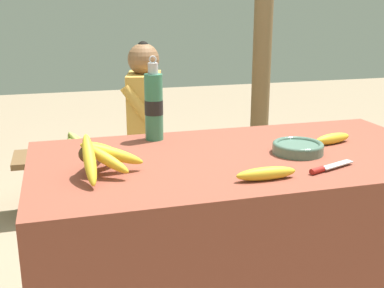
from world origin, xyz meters
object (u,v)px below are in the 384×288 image
at_px(serving_bowl, 298,147).
at_px(banana_bunch_green, 76,142).
at_px(water_bottle, 154,106).
at_px(knife, 326,168).
at_px(loose_banana_side, 332,139).
at_px(seated_vendor, 138,115).
at_px(loose_banana_front, 266,174).
at_px(wooden_bench, 138,157).
at_px(banana_bunch_ripe, 100,154).
at_px(support_post_far, 263,25).

xyz_separation_m(serving_bowl, banana_bunch_green, (-0.74, 1.45, -0.32)).
relative_size(water_bottle, knife, 1.73).
bearing_deg(banana_bunch_green, serving_bowl, -62.94).
bearing_deg(loose_banana_side, seated_vendor, 111.50).
relative_size(loose_banana_front, wooden_bench, 0.13).
bearing_deg(wooden_bench, banana_bunch_ripe, -103.39).
bearing_deg(wooden_bench, loose_banana_front, -85.61).
bearing_deg(banana_bunch_ripe, wooden_bench, 76.61).
xyz_separation_m(knife, wooden_bench, (-0.35, 1.66, -0.44)).
xyz_separation_m(loose_banana_side, knife, (-0.19, -0.28, -0.01)).
bearing_deg(loose_banana_front, serving_bowl, 45.00).
relative_size(seated_vendor, banana_bunch_green, 3.39).
relative_size(banana_bunch_green, support_post_far, 0.14).
bearing_deg(water_bottle, knife, -49.15).
bearing_deg(knife, wooden_bench, 81.53).
xyz_separation_m(wooden_bench, seated_vendor, (0.01, -0.02, 0.28)).
height_order(banana_bunch_green, support_post_far, support_post_far).
relative_size(banana_bunch_ripe, loose_banana_side, 1.81).
xyz_separation_m(banana_bunch_ripe, serving_bowl, (0.71, 0.03, -0.04)).
height_order(banana_bunch_ripe, knife, banana_bunch_ripe).
bearing_deg(banana_bunch_ripe, loose_banana_front, -22.12).
height_order(loose_banana_side, seated_vendor, seated_vendor).
height_order(serving_bowl, seated_vendor, seated_vendor).
bearing_deg(loose_banana_front, knife, 6.30).
xyz_separation_m(seated_vendor, support_post_far, (0.99, 0.37, 0.53)).
distance_m(banana_bunch_ripe, loose_banana_front, 0.52).
bearing_deg(water_bottle, support_post_far, 53.12).
relative_size(loose_banana_side, support_post_far, 0.08).
bearing_deg(banana_bunch_green, support_post_far, 14.44).
xyz_separation_m(banana_bunch_ripe, wooden_bench, (0.35, 1.49, -0.49)).
bearing_deg(seated_vendor, support_post_far, -145.88).
height_order(water_bottle, loose_banana_front, water_bottle).
bearing_deg(water_bottle, loose_banana_front, -66.81).
bearing_deg(banana_bunch_ripe, support_post_far, 53.54).
bearing_deg(serving_bowl, seated_vendor, 103.60).
bearing_deg(support_post_far, loose_banana_side, -104.86).
height_order(serving_bowl, knife, serving_bowl).
height_order(water_bottle, knife, water_bottle).
bearing_deg(serving_bowl, knife, -91.80).
bearing_deg(seated_vendor, banana_bunch_green, 11.67).
bearing_deg(knife, water_bottle, 110.50).
bearing_deg(banana_bunch_ripe, loose_banana_side, 6.75).
relative_size(water_bottle, loose_banana_front, 1.70).
bearing_deg(loose_banana_front, banana_bunch_green, 107.05).
relative_size(serving_bowl, seated_vendor, 0.17).
relative_size(loose_banana_side, banana_bunch_green, 0.57).
relative_size(serving_bowl, banana_bunch_green, 0.58).
bearing_deg(knife, seated_vendor, 81.41).
xyz_separation_m(knife, banana_bunch_green, (-0.73, 1.65, -0.31)).
relative_size(water_bottle, wooden_bench, 0.22).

